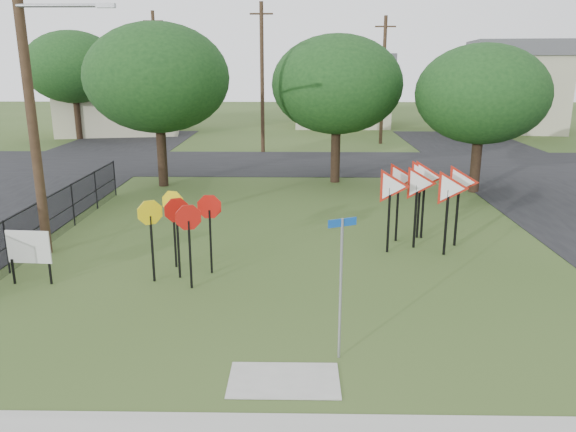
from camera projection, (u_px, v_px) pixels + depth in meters
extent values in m
plane|color=#2F481B|center=(287.00, 321.00, 12.44)|extent=(140.00, 140.00, 0.00)
cube|color=black|center=(294.00, 163.00, 31.71)|extent=(60.00, 8.00, 0.02)
cube|color=#9D9D94|center=(284.00, 380.00, 10.12)|extent=(2.00, 1.20, 0.02)
cylinder|color=#95979D|center=(341.00, 290.00, 10.56)|extent=(0.06, 0.06, 2.81)
cube|color=#0E449E|center=(342.00, 222.00, 10.20)|extent=(0.54, 0.26, 0.15)
cube|color=black|center=(178.00, 246.00, 14.74)|extent=(0.05, 0.05, 1.77)
cube|color=black|center=(211.00, 242.00, 15.07)|extent=(0.05, 0.05, 1.77)
cube|color=black|center=(190.00, 255.00, 14.05)|extent=(0.05, 0.05, 1.77)
cube|color=black|center=(152.00, 249.00, 14.49)|extent=(0.05, 0.05, 1.77)
cube|color=black|center=(175.00, 237.00, 15.51)|extent=(0.05, 0.05, 1.77)
cube|color=black|center=(389.00, 220.00, 16.71)|extent=(0.07, 0.07, 1.98)
cube|color=black|center=(415.00, 217.00, 17.12)|extent=(0.07, 0.07, 1.98)
cube|color=black|center=(446.00, 223.00, 16.47)|extent=(0.07, 0.07, 1.98)
cube|color=black|center=(397.00, 211.00, 17.77)|extent=(0.07, 0.07, 1.98)
cube|color=black|center=(423.00, 208.00, 18.07)|extent=(0.07, 0.07, 1.98)
cube|color=black|center=(457.00, 215.00, 17.31)|extent=(0.07, 0.07, 1.98)
cube|color=black|center=(419.00, 208.00, 18.11)|extent=(0.07, 0.07, 1.98)
cube|color=black|center=(13.00, 272.00, 14.46)|extent=(0.05, 0.05, 0.67)
cube|color=black|center=(50.00, 272.00, 14.45)|extent=(0.05, 0.05, 0.67)
cube|color=silver|center=(29.00, 247.00, 14.28)|extent=(1.15, 0.13, 0.86)
cylinder|color=#3E2C1D|center=(27.00, 82.00, 15.57)|extent=(0.28, 0.28, 10.00)
cylinder|color=#95979D|center=(61.00, 6.00, 14.92)|extent=(2.40, 0.10, 0.10)
cube|color=#95979D|center=(106.00, 5.00, 14.90)|extent=(0.50, 0.18, 0.12)
cylinder|color=#3E2C1D|center=(262.00, 79.00, 34.40)|extent=(0.24, 0.24, 9.00)
cube|color=#3E2C1D|center=(261.00, 14.00, 33.39)|extent=(1.40, 0.10, 0.10)
cylinder|color=#3E2C1D|center=(383.00, 81.00, 38.18)|extent=(0.24, 0.24, 8.50)
cube|color=#3E2C1D|center=(385.00, 26.00, 37.24)|extent=(1.40, 0.10, 0.10)
cylinder|color=#3E2C1D|center=(156.00, 77.00, 40.33)|extent=(0.24, 0.24, 9.00)
cube|color=#3E2C1D|center=(153.00, 21.00, 39.31)|extent=(1.40, 0.10, 0.10)
cylinder|color=black|center=(6.00, 247.00, 15.07)|extent=(0.05, 0.05, 1.50)
cylinder|color=black|center=(44.00, 223.00, 17.29)|extent=(0.05, 0.05, 1.50)
cylinder|color=black|center=(73.00, 205.00, 19.50)|extent=(0.05, 0.05, 1.50)
cylinder|color=black|center=(96.00, 190.00, 21.72)|extent=(0.05, 0.05, 1.50)
cylinder|color=black|center=(115.00, 178.00, 23.94)|extent=(0.05, 0.05, 1.50)
cube|color=black|center=(57.00, 192.00, 18.20)|extent=(0.03, 11.50, 0.03)
cube|color=black|center=(59.00, 213.00, 18.39)|extent=(0.03, 11.50, 0.03)
cube|color=black|center=(59.00, 213.00, 18.39)|extent=(0.01, 11.50, 1.50)
cube|color=#B3AF90|center=(120.00, 95.00, 44.65)|extent=(10.08, 8.46, 6.00)
cube|color=#4C4C52|center=(116.00, 48.00, 43.69)|extent=(10.58, 8.88, 1.20)
cube|color=#B3AF90|center=(340.00, 97.00, 50.25)|extent=(8.00, 8.00, 5.00)
cube|color=#4C4C52|center=(341.00, 61.00, 49.42)|extent=(8.40, 8.40, 1.20)
cube|color=#B3AF90|center=(515.00, 94.00, 46.01)|extent=(7.91, 7.91, 6.00)
cube|color=#4C4C52|center=(520.00, 48.00, 45.06)|extent=(8.30, 8.30, 1.20)
cylinder|color=black|center=(162.00, 158.00, 25.68)|extent=(0.44, 0.44, 2.62)
ellipsoid|color=#133214|center=(157.00, 78.00, 24.74)|extent=(6.40, 6.40, 4.80)
cylinder|color=black|center=(335.00, 156.00, 26.53)|extent=(0.44, 0.44, 2.45)
ellipsoid|color=#133214|center=(337.00, 84.00, 25.65)|extent=(6.00, 6.00, 4.50)
cylinder|color=black|center=(475.00, 166.00, 24.52)|extent=(0.44, 0.44, 2.27)
ellipsoid|color=#133214|center=(482.00, 94.00, 23.70)|extent=(5.60, 5.60, 4.20)
cylinder|color=black|center=(78.00, 120.00, 41.26)|extent=(0.44, 0.44, 2.80)
ellipsoid|color=#133214|center=(73.00, 67.00, 40.25)|extent=(6.80, 6.80, 5.10)
cylinder|color=black|center=(479.00, 120.00, 42.70)|extent=(0.44, 0.44, 2.45)
ellipsoid|color=#133214|center=(483.00, 75.00, 41.82)|extent=(6.00, 6.00, 4.50)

